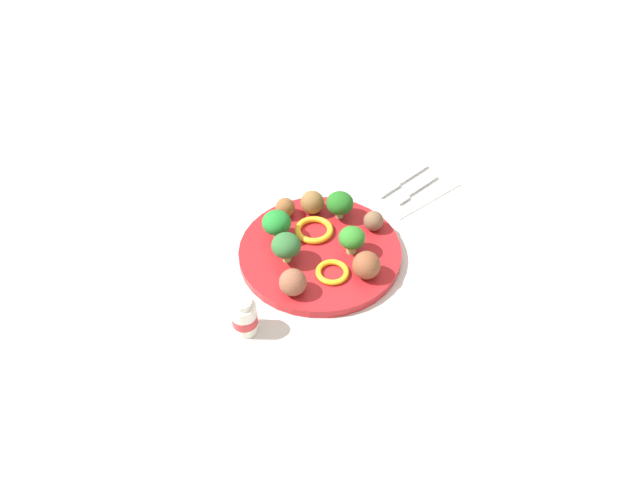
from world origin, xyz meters
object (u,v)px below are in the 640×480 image
(broccoli_floret_near_rim, at_px, (277,223))
(pepper_ring_mid_right, at_px, (332,272))
(yogurt_bottle, at_px, (244,317))
(meatball_front_right, at_px, (312,202))
(napkin, at_px, (409,186))
(broccoli_floret_mid_left, at_px, (352,238))
(knife, at_px, (400,181))
(meatball_near_rim, at_px, (285,208))
(broccoli_floret_front_right, at_px, (340,203))
(meatball_mid_right, at_px, (293,282))
(meatball_mid_left, at_px, (366,265))
(fork, at_px, (413,190))
(plate, at_px, (320,252))
(broccoli_floret_back_left, at_px, (286,246))
(meatball_far_rim, at_px, (373,221))
(pepper_ring_mid_left, at_px, (314,230))

(broccoli_floret_near_rim, xyz_separation_m, pepper_ring_mid_right, (-0.02, 0.13, -0.03))
(broccoli_floret_near_rim, xyz_separation_m, yogurt_bottle, (0.15, 0.12, -0.02))
(meatball_front_right, height_order, napkin, meatball_front_right)
(broccoli_floret_mid_left, relative_size, knife, 0.35)
(knife, xyz_separation_m, yogurt_bottle, (0.44, 0.11, 0.02))
(broccoli_floret_mid_left, relative_size, meatball_near_rim, 1.42)
(broccoli_floret_front_right, bearing_deg, pepper_ring_mid_right, 45.41)
(meatball_front_right, distance_m, meatball_mid_right, 0.20)
(meatball_mid_left, bearing_deg, meatball_near_rim, -85.87)
(pepper_ring_mid_right, bearing_deg, knife, -156.78)
(meatball_mid_right, bearing_deg, fork, -168.30)
(plate, bearing_deg, napkin, -171.32)
(meatball_mid_left, relative_size, fork, 0.38)
(broccoli_floret_back_left, bearing_deg, meatball_front_right, -146.79)
(meatball_far_rim, distance_m, pepper_ring_mid_left, 0.11)
(fork, bearing_deg, knife, -90.79)
(meatball_front_right, xyz_separation_m, pepper_ring_mid_left, (0.03, 0.05, -0.02))
(broccoli_floret_near_rim, bearing_deg, broccoli_floret_mid_left, 125.78)
(broccoli_floret_near_rim, distance_m, meatball_mid_left, 0.17)
(plate, xyz_separation_m, yogurt_bottle, (0.19, 0.05, 0.02))
(broccoli_floret_mid_left, relative_size, meatball_mid_right, 1.15)
(meatball_far_rim, bearing_deg, broccoli_floret_front_right, -66.82)
(pepper_ring_mid_left, bearing_deg, broccoli_floret_near_rim, -27.28)
(plate, distance_m, broccoli_floret_back_left, 0.08)
(meatball_near_rim, bearing_deg, plate, 87.16)
(broccoli_floret_near_rim, distance_m, meatball_mid_right, 0.13)
(fork, xyz_separation_m, yogurt_bottle, (0.44, 0.08, 0.02))
(meatball_front_right, xyz_separation_m, pepper_ring_mid_right, (0.07, 0.14, -0.02))
(napkin, distance_m, yogurt_bottle, 0.46)
(meatball_far_rim, bearing_deg, plate, -10.00)
(meatball_mid_right, relative_size, fork, 0.36)
(broccoli_floret_mid_left, xyz_separation_m, meatball_front_right, (-0.01, -0.12, -0.01))
(broccoli_floret_mid_left, distance_m, meatball_far_rim, 0.07)
(meatball_front_right, distance_m, yogurt_bottle, 0.28)
(broccoli_floret_back_left, height_order, pepper_ring_mid_left, broccoli_floret_back_left)
(meatball_mid_right, height_order, yogurt_bottle, yogurt_bottle)
(broccoli_floret_back_left, xyz_separation_m, broccoli_floret_front_right, (-0.14, -0.03, -0.00))
(broccoli_floret_mid_left, relative_size, pepper_ring_mid_right, 0.91)
(broccoli_floret_mid_left, distance_m, knife, 0.24)
(napkin, bearing_deg, meatball_far_rim, 20.98)
(pepper_ring_mid_left, height_order, yogurt_bottle, yogurt_bottle)
(meatball_front_right, bearing_deg, pepper_ring_mid_right, 63.72)
(meatball_mid_left, bearing_deg, meatball_far_rim, -138.23)
(meatball_near_rim, height_order, meatball_front_right, meatball_front_right)
(meatball_mid_left, height_order, knife, meatball_mid_left)
(broccoli_floret_front_right, height_order, napkin, broccoli_floret_front_right)
(broccoli_floret_near_rim, bearing_deg, pepper_ring_mid_left, 152.72)
(broccoli_floret_mid_left, height_order, broccoli_floret_back_left, broccoli_floret_back_left)
(meatball_near_rim, xyz_separation_m, knife, (-0.24, 0.05, -0.03))
(broccoli_floret_near_rim, bearing_deg, meatball_mid_left, 110.31)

